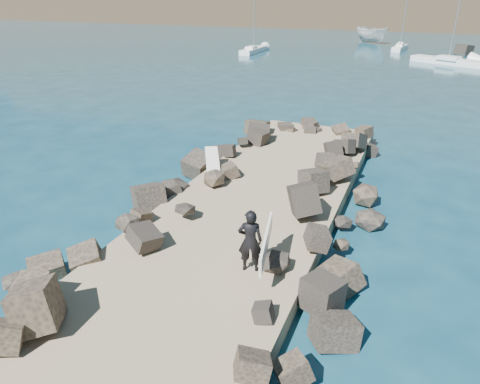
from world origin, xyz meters
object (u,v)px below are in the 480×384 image
Objects in this scene: surfer_with_board at (252,241)px; sailboat_a at (253,50)px; surfboard_resting at (213,163)px; boat_imported at (372,34)px.

surfer_with_board is 52.28m from sailboat_a.
sailboat_a is at bearing 111.21° from surfer_with_board.
sailboat_a reaches higher than surfer_with_board.
surfer_with_board is at bearing -68.79° from sailboat_a.
surfboard_resting is 45.31m from sailboat_a.
sailboat_a is (-18.91, 48.73, -1.18)m from surfer_with_board.
surfer_with_board is (4.12, -5.91, 0.49)m from surfboard_resting.
boat_imported reaches higher than surfer_with_board.
boat_imported is 3.12× the size of surfer_with_board.
surfer_with_board is (5.56, -68.60, 0.18)m from boat_imported.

